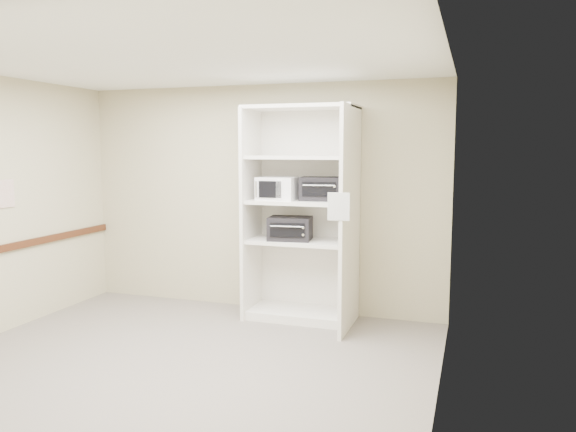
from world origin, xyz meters
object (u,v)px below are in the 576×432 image
(shelving_unit, at_px, (305,221))
(toaster_oven_upper, at_px, (321,189))
(toaster_oven_lower, at_px, (290,228))
(microwave, at_px, (278,188))

(shelving_unit, xyz_separation_m, toaster_oven_upper, (0.18, 0.06, 0.37))
(toaster_oven_upper, xyz_separation_m, toaster_oven_lower, (-0.33, -0.11, -0.45))
(microwave, distance_m, toaster_oven_lower, 0.47)
(shelving_unit, xyz_separation_m, microwave, (-0.31, -0.05, 0.37))
(shelving_unit, distance_m, toaster_oven_lower, 0.18)
(microwave, bearing_deg, toaster_oven_lower, 0.20)
(shelving_unit, height_order, microwave, shelving_unit)
(microwave, relative_size, toaster_oven_upper, 0.95)
(shelving_unit, distance_m, toaster_oven_upper, 0.41)
(shelving_unit, bearing_deg, toaster_oven_upper, 17.75)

